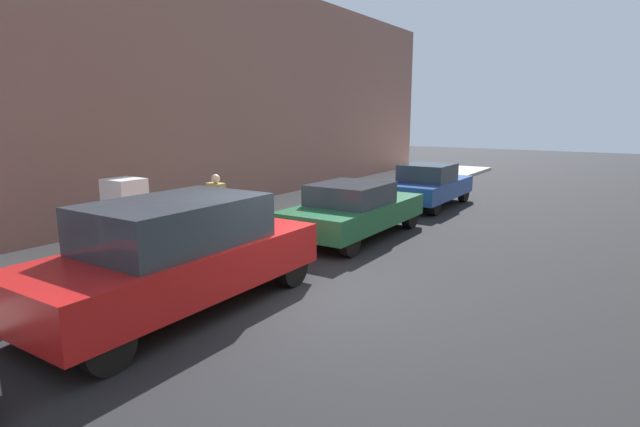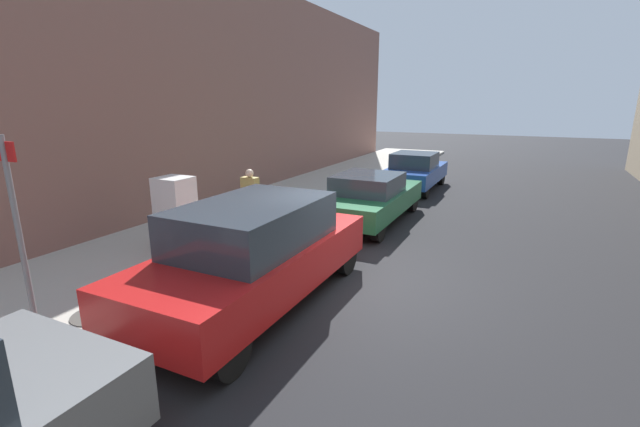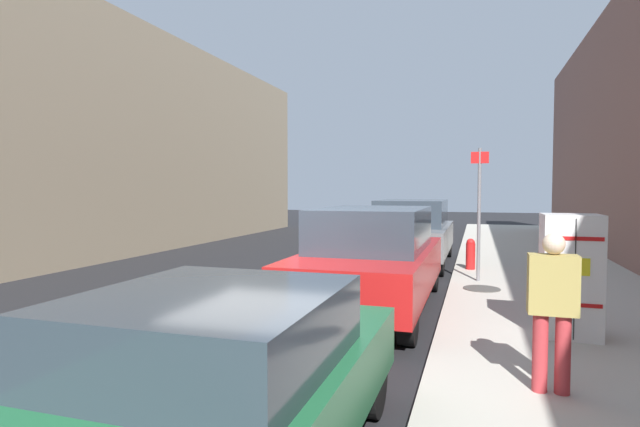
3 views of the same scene
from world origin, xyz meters
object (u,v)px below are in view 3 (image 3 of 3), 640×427
(fire_hydrant, at_px, (471,254))
(parked_suv_gray, at_px, (412,231))
(pedestrian_walking_far, at_px, (552,303))
(discarded_refrigerator, at_px, (570,275))
(street_sign_post, at_px, (479,207))
(parked_sedan_green, at_px, (200,398))
(parked_suv_red, at_px, (373,257))

(fire_hydrant, distance_m, parked_suv_gray, 2.09)
(pedestrian_walking_far, bearing_deg, discarded_refrigerator, -178.33)
(fire_hydrant, bearing_deg, discarded_refrigerator, 103.87)
(discarded_refrigerator, relative_size, pedestrian_walking_far, 1.06)
(street_sign_post, distance_m, parked_sedan_green, 8.40)
(street_sign_post, xyz_separation_m, fire_hydrant, (0.17, -1.57, -1.17))
(parked_suv_red, distance_m, parked_sedan_green, 5.61)
(street_sign_post, height_order, parked_suv_red, street_sign_post)
(discarded_refrigerator, bearing_deg, parked_sedan_green, 56.76)
(parked_suv_gray, relative_size, parked_sedan_green, 1.08)
(parked_suv_gray, height_order, parked_sedan_green, parked_suv_gray)
(street_sign_post, distance_m, parked_suv_red, 3.19)
(parked_sedan_green, bearing_deg, street_sign_post, -102.05)
(fire_hydrant, height_order, parked_suv_red, parked_suv_red)
(street_sign_post, xyz_separation_m, pedestrian_walking_far, (-0.65, 5.85, -0.69))
(pedestrian_walking_far, bearing_deg, parked_suv_gray, -149.83)
(pedestrian_walking_far, distance_m, parked_suv_red, 4.07)
(street_sign_post, bearing_deg, parked_sedan_green, 77.95)
(parked_suv_red, height_order, parked_sedan_green, parked_suv_red)
(pedestrian_walking_far, height_order, parked_sedan_green, pedestrian_walking_far)
(discarded_refrigerator, distance_m, parked_suv_gray, 7.25)
(discarded_refrigerator, xyz_separation_m, pedestrian_walking_far, (0.49, 2.09, 0.06))
(fire_hydrant, relative_size, parked_suv_gray, 0.16)
(parked_suv_red, xyz_separation_m, parked_sedan_green, (0.00, 5.60, -0.19))
(fire_hydrant, relative_size, parked_suv_red, 0.15)
(pedestrian_walking_far, relative_size, parked_suv_gray, 0.32)
(parked_suv_red, bearing_deg, parked_sedan_green, 90.00)
(street_sign_post, bearing_deg, fire_hydrant, -83.63)
(pedestrian_walking_far, xyz_separation_m, parked_suv_red, (2.39, -3.29, -0.09))
(fire_hydrant, xyz_separation_m, parked_suv_red, (1.57, 4.12, 0.39))
(street_sign_post, relative_size, parked_suv_gray, 0.58)
(discarded_refrigerator, height_order, parked_sedan_green, discarded_refrigerator)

